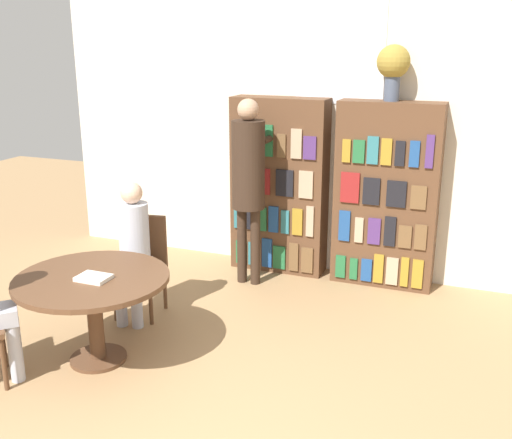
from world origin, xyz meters
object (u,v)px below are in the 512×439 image
object	(u,v)px
bookshelf_left	(279,186)
reading_table	(93,291)
flower_vase	(393,65)
seated_reader_left	(133,244)
bookshelf_right	(386,196)
chair_left_side	(142,260)
librarian_standing	(249,172)

from	to	relation	value
bookshelf_left	reading_table	world-z (taller)	bookshelf_left
flower_vase	reading_table	distance (m)	3.40
bookshelf_left	reading_table	xyz separation A→B (m)	(-0.66, -2.40, -0.34)
seated_reader_left	bookshelf_right	bearing A→B (deg)	-147.25
bookshelf_left	chair_left_side	distance (m)	1.74
bookshelf_right	chair_left_side	world-z (taller)	bookshelf_right
bookshelf_left	bookshelf_right	bearing A→B (deg)	0.01
reading_table	chair_left_side	size ratio (longest dim) A/B	1.30
bookshelf_left	reading_table	size ratio (longest dim) A/B	1.59
bookshelf_left	chair_left_side	bearing A→B (deg)	-118.13
flower_vase	seated_reader_left	distance (m)	2.92
bookshelf_right	librarian_standing	bearing A→B (deg)	-158.57
bookshelf_right	seated_reader_left	size ratio (longest dim) A/B	1.48
bookshelf_left	seated_reader_left	world-z (taller)	bookshelf_left
chair_left_side	seated_reader_left	bearing A→B (deg)	90.00
seated_reader_left	reading_table	bearing A→B (deg)	90.00
bookshelf_left	reading_table	bearing A→B (deg)	-105.36
bookshelf_left	librarian_standing	xyz separation A→B (m)	(-0.15, -0.50, 0.25)
bookshelf_left	bookshelf_right	size ratio (longest dim) A/B	1.00
seated_reader_left	flower_vase	bearing A→B (deg)	-146.99
bookshelf_right	seated_reader_left	distance (m)	2.54
librarian_standing	bookshelf_right	bearing A→B (deg)	21.43
flower_vase	chair_left_side	world-z (taller)	flower_vase
bookshelf_left	chair_left_side	size ratio (longest dim) A/B	2.07
bookshelf_right	seated_reader_left	bearing A→B (deg)	-138.76
bookshelf_right	flower_vase	world-z (taller)	flower_vase
bookshelf_right	chair_left_side	xyz separation A→B (m)	(-1.93, -1.49, -0.42)
bookshelf_left	bookshelf_right	distance (m)	1.13
bookshelf_left	chair_left_side	xyz separation A→B (m)	(-0.80, -1.49, -0.42)
librarian_standing	seated_reader_left	bearing A→B (deg)	-118.11
reading_table	librarian_standing	size ratio (longest dim) A/B	0.62
seated_reader_left	librarian_standing	size ratio (longest dim) A/B	0.67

